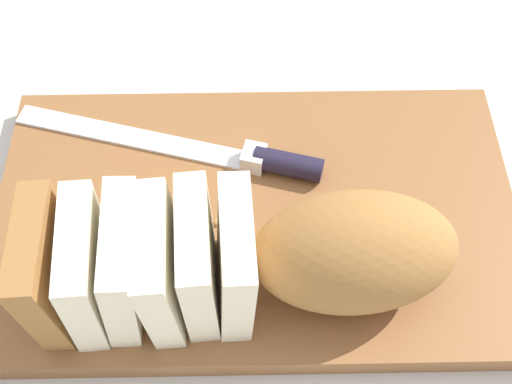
{
  "coord_description": "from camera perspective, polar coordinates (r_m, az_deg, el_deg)",
  "views": [
    {
      "loc": [
        0.01,
        0.29,
        0.51
      ],
      "look_at": [
        0.0,
        0.0,
        0.05
      ],
      "focal_mm": 45.9,
      "sensor_mm": 36.0,
      "label": 1
    }
  ],
  "objects": [
    {
      "name": "ground_plane",
      "position": [
        0.58,
        -0.0,
        -2.86
      ],
      "size": [
        3.0,
        3.0,
        0.0
      ],
      "primitive_type": "plane",
      "color": "beige"
    },
    {
      "name": "bread_loaf",
      "position": [
        0.49,
        -0.03,
        -5.77
      ],
      "size": [
        0.32,
        0.1,
        0.1
      ],
      "rotation": [
        0.0,
        0.0,
        0.03
      ],
      "color": "#996633",
      "rests_on": "cutting_board"
    },
    {
      "name": "crumb_near_loaf",
      "position": [
        0.55,
        3.08,
        -3.05
      ],
      "size": [
        0.0,
        0.0,
        0.0
      ],
      "primitive_type": "sphere",
      "color": "tan",
      "rests_on": "cutting_board"
    },
    {
      "name": "crumb_near_knife",
      "position": [
        0.56,
        -3.45,
        -2.66
      ],
      "size": [
        0.01,
        0.01,
        0.01
      ],
      "primitive_type": "sphere",
      "color": "tan",
      "rests_on": "cutting_board"
    },
    {
      "name": "bread_knife",
      "position": [
        0.59,
        -1.55,
        3.2
      ],
      "size": [
        0.28,
        0.1,
        0.02
      ],
      "rotation": [
        0.0,
        0.0,
        -0.29
      ],
      "color": "silver",
      "rests_on": "cutting_board"
    },
    {
      "name": "cutting_board",
      "position": [
        0.57,
        -0.0,
        -2.27
      ],
      "size": [
        0.46,
        0.28,
        0.02
      ],
      "primitive_type": "cube",
      "rotation": [
        0.0,
        0.0,
        -0.02
      ],
      "color": "brown",
      "rests_on": "ground_plane"
    }
  ]
}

